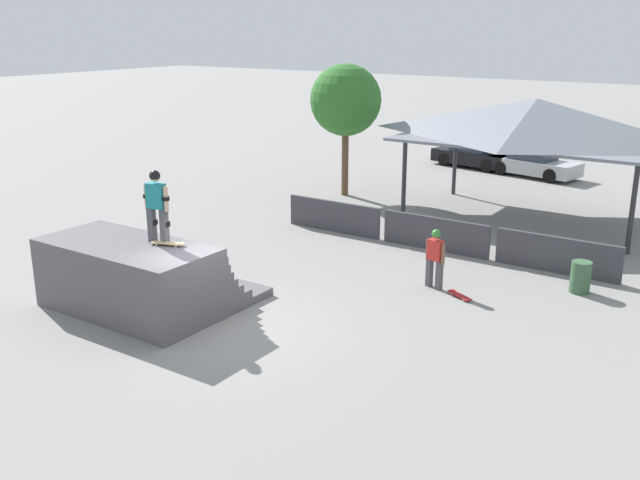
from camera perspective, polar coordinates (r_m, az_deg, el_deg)
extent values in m
plane|color=gray|center=(17.01, -8.36, -6.83)|extent=(160.00, 160.00, 0.00)
cube|color=#565459|center=(18.78, -12.90, -4.40)|extent=(4.52, 3.88, 0.22)
cube|color=#565459|center=(18.44, -13.90, -4.15)|extent=(4.52, 3.03, 0.22)
cube|color=#565459|center=(18.27, -14.30, -3.65)|extent=(4.52, 2.72, 0.22)
cube|color=#565459|center=(18.13, -14.59, -3.09)|extent=(4.52, 2.52, 0.22)
cube|color=#565459|center=(18.02, -14.82, -2.51)|extent=(4.52, 2.37, 0.22)
cube|color=#565459|center=(17.91, -15.00, -1.90)|extent=(4.52, 2.26, 0.22)
cube|color=#565459|center=(17.83, -15.13, -1.27)|extent=(4.52, 2.19, 0.22)
cube|color=#565459|center=(17.75, -15.24, -0.62)|extent=(4.52, 2.15, 0.22)
cylinder|color=silver|center=(18.40, -12.78, 0.42)|extent=(4.43, 0.07, 0.07)
cube|color=#4C4C51|center=(17.39, -12.35, 1.07)|extent=(0.18, 0.18, 0.85)
cube|color=black|center=(17.40, -12.29, 1.26)|extent=(0.22, 0.17, 0.12)
cube|color=#4C4C51|center=(17.62, -13.30, 1.22)|extent=(0.18, 0.18, 0.85)
cube|color=black|center=(17.63, -13.25, 1.40)|extent=(0.22, 0.17, 0.12)
cube|color=teal|center=(17.32, -12.98, 3.47)|extent=(0.49, 0.29, 0.60)
cylinder|color=beige|center=(17.16, -12.22, 3.22)|extent=(0.13, 0.13, 0.60)
cylinder|color=black|center=(17.15, -12.23, 3.26)|extent=(0.19, 0.19, 0.09)
cylinder|color=beige|center=(17.52, -13.71, 3.40)|extent=(0.13, 0.13, 0.60)
cylinder|color=black|center=(17.51, -13.71, 3.44)|extent=(0.19, 0.19, 0.09)
sphere|color=beige|center=(17.23, -13.08, 4.94)|extent=(0.23, 0.23, 0.23)
sphere|color=black|center=(17.22, -13.09, 5.03)|extent=(0.26, 0.26, 0.26)
cylinder|color=silver|center=(17.27, -11.24, -0.36)|extent=(0.06, 0.05, 0.05)
cylinder|color=silver|center=(17.15, -11.45, -0.49)|extent=(0.06, 0.05, 0.05)
cylinder|color=silver|center=(17.49, -12.73, -0.22)|extent=(0.06, 0.05, 0.05)
cylinder|color=silver|center=(17.37, -12.94, -0.36)|extent=(0.06, 0.05, 0.05)
cube|color=tan|center=(17.31, -12.10, -0.25)|extent=(0.84, 0.45, 0.02)
cube|color=tan|center=(17.14, -10.99, -0.29)|extent=(0.16, 0.22, 0.02)
cube|color=#4C4C51|center=(19.40, 8.75, -2.56)|extent=(0.18, 0.18, 0.78)
cube|color=#4C4C51|center=(19.19, 9.51, -2.82)|extent=(0.18, 0.18, 0.78)
cube|color=red|center=(19.09, 9.22, -0.80)|extent=(0.47, 0.32, 0.56)
cylinder|color=brown|center=(19.26, 8.62, -0.74)|extent=(0.13, 0.13, 0.56)
cylinder|color=brown|center=(18.94, 9.81, -1.11)|extent=(0.13, 0.13, 0.56)
sphere|color=brown|center=(18.97, 9.28, 0.41)|extent=(0.22, 0.22, 0.22)
sphere|color=#337F33|center=(18.96, 9.28, 0.49)|extent=(0.24, 0.24, 0.24)
cylinder|color=silver|center=(18.98, 10.50, -4.28)|extent=(0.06, 0.05, 0.05)
cylinder|color=silver|center=(19.07, 10.83, -4.20)|extent=(0.06, 0.05, 0.05)
cylinder|color=silver|center=(18.64, 11.41, -4.74)|extent=(0.06, 0.05, 0.05)
cylinder|color=silver|center=(18.72, 11.74, -4.66)|extent=(0.06, 0.05, 0.05)
cube|color=#B22323|center=(18.84, 11.12, -4.37)|extent=(0.78, 0.54, 0.02)
cube|color=#B22323|center=(19.09, 10.46, -3.98)|extent=(0.18, 0.22, 0.02)
cube|color=#3D3D42|center=(24.25, 1.11, 1.91)|extent=(3.55, 0.12, 1.05)
cube|color=#3D3D42|center=(22.49, 9.21, 0.49)|extent=(3.55, 0.12, 1.05)
cube|color=#3D3D42|center=(21.27, 18.44, -1.14)|extent=(3.55, 0.12, 1.05)
cylinder|color=#2D2D33|center=(26.02, 6.74, 4.82)|extent=(0.16, 0.16, 2.81)
cylinder|color=#2D2D33|center=(23.58, 23.71, 2.24)|extent=(0.16, 0.16, 2.81)
cylinder|color=#2D2D33|center=(30.00, 10.75, 6.25)|extent=(0.16, 0.16, 2.81)
cube|color=slate|center=(26.35, 16.73, 7.60)|extent=(9.14, 5.28, 0.10)
pyramid|color=slate|center=(26.25, 16.87, 9.24)|extent=(8.96, 5.18, 1.42)
cylinder|color=brown|center=(29.37, 2.01, 6.35)|extent=(0.28, 0.28, 2.86)
sphere|color=#2D6B28|center=(29.03, 2.07, 11.13)|extent=(2.86, 2.86, 2.86)
cylinder|color=#385B3D|center=(19.94, 20.12, -2.80)|extent=(0.52, 0.52, 0.85)
cube|color=black|center=(36.29, 12.23, 6.49)|extent=(4.30, 2.43, 0.62)
cube|color=#283342|center=(36.26, 12.14, 7.35)|extent=(2.11, 1.76, 0.46)
cube|color=black|center=(36.23, 12.16, 7.71)|extent=(2.02, 1.71, 0.04)
cylinder|color=black|center=(36.34, 14.52, 6.08)|extent=(0.67, 0.32, 0.64)
cylinder|color=black|center=(35.03, 13.21, 5.79)|extent=(0.67, 0.32, 0.64)
cylinder|color=black|center=(37.63, 11.28, 6.65)|extent=(0.67, 0.32, 0.64)
cylinder|color=black|center=(36.37, 9.91, 6.38)|extent=(0.67, 0.32, 0.64)
cube|color=#A8AAAF|center=(34.66, 16.73, 5.68)|extent=(4.37, 2.45, 0.62)
cube|color=#283342|center=(34.61, 16.64, 6.58)|extent=(2.15, 1.75, 0.46)
cube|color=#A8AAAF|center=(34.58, 16.68, 6.96)|extent=(2.06, 1.69, 0.04)
cylinder|color=black|center=(34.77, 19.12, 5.22)|extent=(0.67, 0.32, 0.64)
cylinder|color=black|center=(33.45, 17.94, 4.91)|extent=(0.67, 0.32, 0.64)
cylinder|color=black|center=(35.93, 15.55, 5.89)|extent=(0.67, 0.32, 0.64)
cylinder|color=black|center=(34.67, 14.28, 5.60)|extent=(0.67, 0.32, 0.64)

